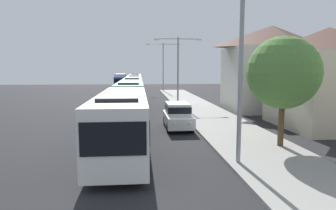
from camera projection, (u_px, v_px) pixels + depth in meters
bus_lead at (123, 119)px, 16.46m from camera, size 2.58×11.92×3.21m
bus_second_in_line at (130, 97)px, 29.44m from camera, size 2.58×11.53×3.21m
bus_middle at (133, 88)px, 42.08m from camera, size 2.58×12.01×3.21m
bus_fourth_in_line at (134, 83)px, 55.48m from camera, size 2.58×11.54×3.21m
bus_rear at (135, 80)px, 68.30m from camera, size 2.58×11.73×3.21m
white_suv at (178, 115)px, 22.52m from camera, size 1.86×4.72×1.90m
box_truck_oncoming at (120, 80)px, 68.47m from camera, size 2.35×8.10×3.15m
streetlamp_near at (241, 48)px, 13.46m from camera, size 5.76×0.28×8.48m
streetlamp_mid at (178, 64)px, 35.45m from camera, size 5.50×0.28×7.82m
streetlamp_far at (163, 62)px, 57.31m from camera, size 6.46×0.28×8.91m
roadside_tree at (283, 73)px, 16.58m from camera, size 3.94×3.94×6.01m
house_far_gabled at (327, 77)px, 22.65m from camera, size 6.75×8.15×7.38m
house_distant_gabled at (271, 68)px, 32.21m from camera, size 9.20×7.89×8.82m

